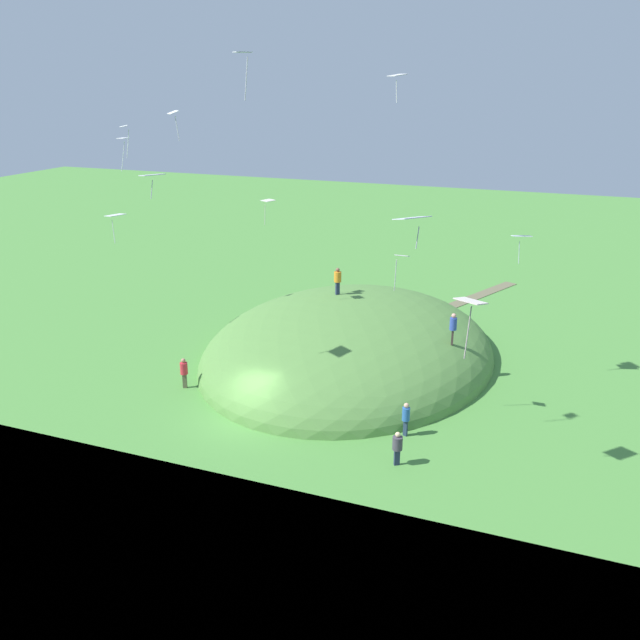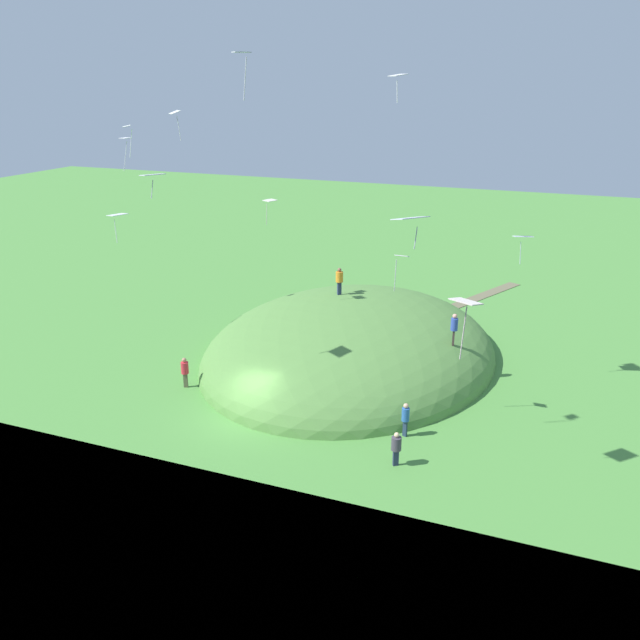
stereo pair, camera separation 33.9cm
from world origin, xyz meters
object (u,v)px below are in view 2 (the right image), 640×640
object	(u,v)px
person_near_shore	(339,278)
kite_8	(401,260)
person_walking_path	(396,445)
kite_1	(117,216)
kite_4	(175,114)
kite_2	(127,129)
kite_6	(269,202)
kite_11	(523,238)
kite_9	(466,306)
kite_5	(410,219)
kite_0	(398,76)
kite_7	(242,57)
person_watching_kites	(185,369)
kite_3	(125,142)
person_on_hilltop	(406,416)
kite_10	(153,175)
person_with_child	(454,325)

from	to	relation	value
person_near_shore	kite_8	bearing A→B (deg)	-106.74
person_walking_path	kite_1	world-z (taller)	kite_1
kite_4	kite_2	bearing A→B (deg)	53.04
kite_6	kite_11	bearing A→B (deg)	-90.42
kite_4	kite_8	xyz separation A→B (m)	(-2.90, -13.45, -6.01)
kite_1	kite_9	size ratio (longest dim) A/B	0.88
kite_5	person_near_shore	bearing A→B (deg)	29.05
kite_5	kite_8	bearing A→B (deg)	17.80
kite_0	kite_7	xyz separation A→B (m)	(-8.48, 3.63, 0.64)
kite_0	kite_2	bearing A→B (deg)	74.71
person_watching_kites	kite_3	bearing A→B (deg)	122.13
person_walking_path	kite_5	distance (m)	10.33
kite_6	kite_9	distance (m)	23.58
kite_0	kite_4	bearing A→B (deg)	90.97
person_on_hilltop	kite_2	distance (m)	26.56
kite_0	kite_11	bearing A→B (deg)	-56.81
kite_5	kite_8	distance (m)	6.34
kite_8	kite_10	xyz separation A→B (m)	(-3.60, 10.59, 3.74)
person_walking_path	kite_0	bearing A→B (deg)	-103.91
person_on_hilltop	kite_3	bearing A→B (deg)	1.97
person_with_child	kite_8	distance (m)	7.78
person_near_shore	kite_0	xyz separation A→B (m)	(-5.96, -4.97, 11.86)
person_walking_path	kite_4	world-z (taller)	kite_4
kite_5	kite_3	bearing A→B (deg)	63.60
kite_5	kite_7	bearing A→B (deg)	90.34
person_near_shore	kite_9	distance (m)	23.78
kite_4	kite_5	xyz separation A→B (m)	(-8.23, -15.16, -3.02)
person_on_hilltop	kite_5	bearing A→B (deg)	120.51
kite_7	kite_3	bearing A→B (deg)	53.08
kite_6	kite_8	world-z (taller)	kite_6
kite_2	kite_3	size ratio (longest dim) A/B	1.08
kite_0	kite_3	size ratio (longest dim) A/B	0.67
person_walking_path	kite_6	size ratio (longest dim) A/B	1.07
kite_0	kite_10	distance (m)	12.19
kite_5	kite_11	bearing A→B (deg)	-13.44
kite_7	kite_11	world-z (taller)	kite_7
kite_3	kite_1	bearing A→B (deg)	-177.38
person_near_shore	kite_6	world-z (taller)	kite_6
person_walking_path	kite_0	size ratio (longest dim) A/B	1.26
kite_2	person_with_child	bearing A→B (deg)	-96.72
person_on_hilltop	kite_10	distance (m)	15.98
person_on_hilltop	kite_3	distance (m)	22.87
kite_3	kite_5	world-z (taller)	kite_3
person_walking_path	kite_2	bearing A→B (deg)	-62.79
kite_3	kite_11	distance (m)	23.25
person_on_hilltop	kite_1	bearing A→B (deg)	6.09
kite_6	kite_11	size ratio (longest dim) A/B	1.00
kite_0	kite_7	bearing A→B (deg)	156.84
kite_3	kite_11	world-z (taller)	kite_3
kite_6	kite_9	bearing A→B (deg)	-140.74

